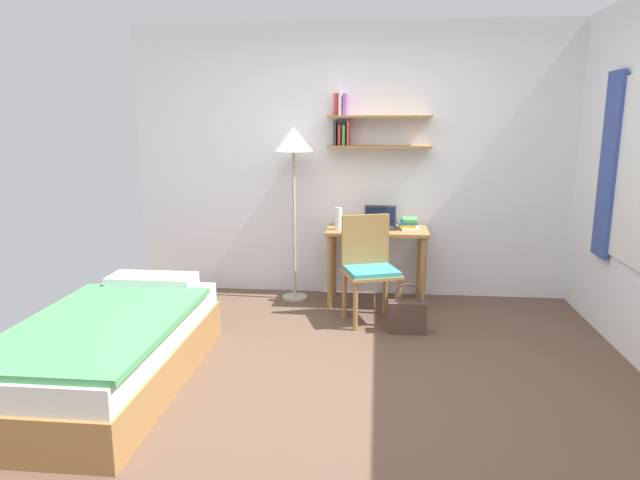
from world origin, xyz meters
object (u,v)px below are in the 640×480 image
Objects in this scene: book_stack at (409,224)px; handbag at (407,316)px; desk at (377,245)px; standing_lamp at (293,150)px; bed at (111,350)px; water_bottle at (338,219)px; desk_chair at (369,264)px; laptop at (380,222)px.

book_stack is 1.01m from handbag.
desk is 0.57× the size of standing_lamp.
standing_lamp is (-0.78, 0.04, 0.87)m from desk.
standing_lamp is 1.84m from handbag.
book_stack reaches higher than bed.
book_stack is (2.00, 1.93, 0.52)m from bed.
desk is 4.54× the size of water_bottle.
bed is 7.43× the size of book_stack.
desk is 0.48m from desk_chair.
desk_chair is at bearing 138.27° from handbag.
laptop is at bearing 48.37° from bed.
laptop is (0.09, 0.54, 0.27)m from desk_chair.
book_stack is at bearing 43.87° from bed.
standing_lamp is 3.93× the size of handbag.
desk_chair is 3.55× the size of book_stack.
bed is at bearing -115.69° from standing_lamp.
water_bottle is (-0.38, -0.14, 0.05)m from laptop.
desk_chair reaches higher than desk.
desk_chair is 0.55m from handbag.
water_bottle is at bearing -160.06° from laptop.
handbag is (0.32, -0.28, -0.35)m from desk_chair.
laptop is 0.41m from water_bottle.
desk reaches higher than handbag.
book_stack is at bearing 87.47° from handbag.
desk is at bearing 47.85° from bed.
bed is at bearing -139.38° from desk_chair.
desk_chair reaches higher than bed.
book_stack is at bearing 7.17° from desk.
laptop is 1.06m from handbag.
water_bottle is at bearing 126.25° from desk_chair.
desk_chair is at bearing -53.75° from water_bottle.
desk_chair is 0.55× the size of standing_lamp.
water_bottle is at bearing 53.29° from bed.
water_bottle is 0.66m from book_stack.
book_stack is at bearing -0.05° from standing_lamp.
book_stack reaches higher than desk.
book_stack is at bearing 55.31° from desk_chair.
desk_chair reaches higher than book_stack.
handbag is (-0.04, -0.80, -0.62)m from book_stack.
desk is 1.03× the size of desk_chair.
bed is 2.19m from desk_chair.
handbag is at bearing -37.41° from standing_lamp.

